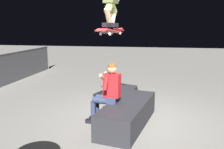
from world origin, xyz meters
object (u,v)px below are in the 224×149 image
Objects in this scene: ledge_box_main at (128,114)px; person_sitting_on_ledge at (107,91)px; skateboard at (111,31)px; kicker_ramp at (116,94)px.

person_sitting_on_ledge is at bearing 95.47° from ledge_box_main.
person_sitting_on_ledge is 1.29× the size of skateboard.
ledge_box_main is 1.99× the size of skateboard.
skateboard is (-0.26, 0.32, 1.74)m from ledge_box_main.
ledge_box_main is 1.42× the size of kicker_ramp.
ledge_box_main is at bearing -84.53° from person_sitting_on_ledge.
skateboard is at bearing 128.72° from ledge_box_main.
person_sitting_on_ledge is (-0.04, 0.44, 0.50)m from ledge_box_main.
ledge_box_main reaches higher than kicker_ramp.
skateboard is 0.71× the size of kicker_ramp.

